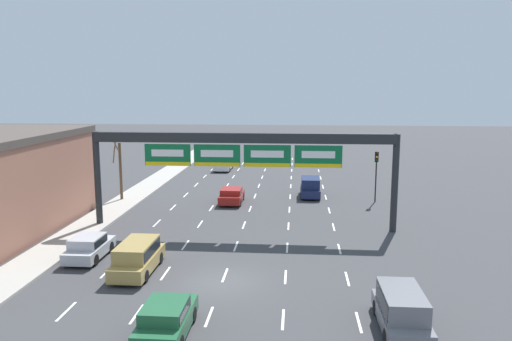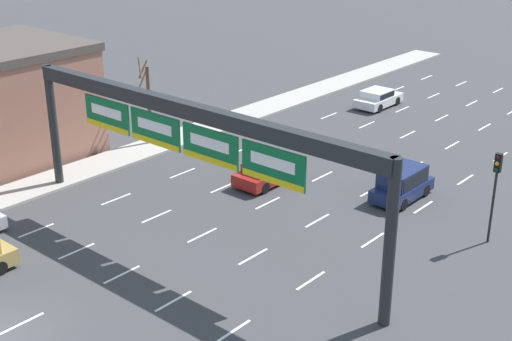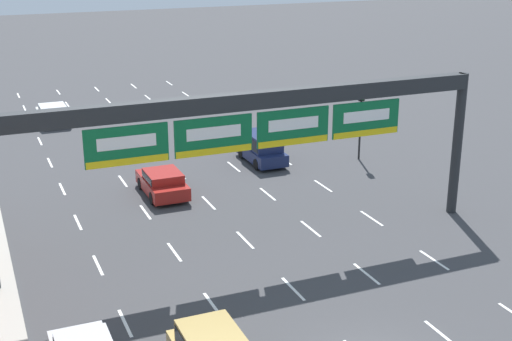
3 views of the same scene
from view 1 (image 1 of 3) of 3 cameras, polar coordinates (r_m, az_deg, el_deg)
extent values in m
plane|color=#3D3D3F|center=(26.88, -3.88, -12.62)|extent=(220.00, 220.00, 0.00)
cube|color=#A8A399|center=(30.56, -25.73, -10.66)|extent=(2.80, 110.00, 0.15)
cube|color=white|center=(25.20, -20.86, -14.81)|extent=(0.12, 2.00, 0.01)
cube|color=white|center=(29.43, -16.65, -11.00)|extent=(0.12, 2.00, 0.01)
cube|color=white|center=(33.87, -13.58, -8.13)|extent=(0.12, 2.00, 0.01)
cube|color=white|center=(38.45, -11.27, -5.92)|extent=(0.12, 2.00, 0.01)
cube|color=white|center=(43.12, -9.47, -4.18)|extent=(0.12, 2.00, 0.01)
cube|color=white|center=(47.86, -8.02, -2.78)|extent=(0.12, 2.00, 0.01)
cube|color=white|center=(52.65, -6.84, -1.62)|extent=(0.12, 2.00, 0.01)
cube|color=white|center=(57.47, -5.86, -0.67)|extent=(0.12, 2.00, 0.01)
cube|color=white|center=(62.32, -5.04, 0.14)|extent=(0.12, 2.00, 0.01)
cube|color=white|center=(67.20, -4.33, 0.84)|extent=(0.12, 2.00, 0.01)
cube|color=white|center=(72.09, -3.71, 1.44)|extent=(0.12, 2.00, 0.01)
cube|color=white|center=(24.03, -13.46, -15.66)|extent=(0.12, 2.00, 0.01)
cube|color=white|center=(28.43, -10.31, -11.48)|extent=(0.12, 2.00, 0.01)
cube|color=white|center=(33.01, -8.07, -8.42)|extent=(0.12, 2.00, 0.01)
cube|color=white|center=(37.69, -6.41, -6.11)|extent=(0.12, 2.00, 0.01)
cube|color=white|center=(42.45, -5.13, -4.30)|extent=(0.12, 2.00, 0.01)
cube|color=white|center=(47.26, -4.11, -2.86)|extent=(0.12, 2.00, 0.01)
cube|color=white|center=(52.10, -3.28, -1.69)|extent=(0.12, 2.00, 0.01)
cube|color=white|center=(56.97, -2.60, -0.72)|extent=(0.12, 2.00, 0.01)
cube|color=white|center=(61.86, -2.02, 0.10)|extent=(0.12, 2.00, 0.01)
cube|color=white|center=(66.77, -1.53, 0.81)|extent=(0.12, 2.00, 0.01)
cube|color=white|center=(71.69, -1.10, 1.41)|extent=(0.12, 2.00, 0.01)
cube|color=white|center=(23.27, -5.39, -16.30)|extent=(0.12, 2.00, 0.01)
cube|color=white|center=(27.80, -3.57, -11.84)|extent=(0.12, 2.00, 0.01)
cube|color=white|center=(32.46, -2.31, -8.65)|extent=(0.12, 2.00, 0.01)
cube|color=white|center=(37.22, -1.39, -6.26)|extent=(0.12, 2.00, 0.01)
cube|color=white|center=(42.03, -0.68, -4.41)|extent=(0.12, 2.00, 0.01)
cube|color=white|center=(46.88, -0.11, -2.94)|extent=(0.12, 2.00, 0.01)
cube|color=white|center=(51.75, 0.34, -1.75)|extent=(0.12, 2.00, 0.01)
cube|color=white|center=(56.65, 0.72, -0.76)|extent=(0.12, 2.00, 0.01)
cube|color=white|center=(61.57, 1.03, 0.06)|extent=(0.12, 2.00, 0.01)
cube|color=white|center=(66.50, 1.30, 0.77)|extent=(0.12, 2.00, 0.01)
cube|color=white|center=(71.44, 1.53, 1.38)|extent=(0.12, 2.00, 0.01)
cube|color=white|center=(22.97, 3.11, -16.63)|extent=(0.12, 2.00, 0.01)
cube|color=white|center=(27.55, 3.39, -12.05)|extent=(0.12, 2.00, 0.01)
cube|color=white|center=(32.25, 3.59, -8.78)|extent=(0.12, 2.00, 0.01)
cube|color=white|center=(37.03, 3.73, -6.36)|extent=(0.12, 2.00, 0.01)
cube|color=white|center=(41.86, 3.84, -4.49)|extent=(0.12, 2.00, 0.01)
cube|color=white|center=(46.73, 3.93, -3.00)|extent=(0.12, 2.00, 0.01)
cube|color=white|center=(51.62, 4.00, -1.80)|extent=(0.12, 2.00, 0.01)
cube|color=white|center=(56.53, 4.06, -0.81)|extent=(0.12, 2.00, 0.01)
cube|color=white|center=(61.46, 4.10, 0.02)|extent=(0.12, 2.00, 0.01)
cube|color=white|center=(66.39, 4.15, 0.73)|extent=(0.12, 2.00, 0.01)
cube|color=white|center=(71.34, 4.18, 1.35)|extent=(0.12, 2.00, 0.01)
cube|color=white|center=(23.14, 11.66, -16.62)|extent=(0.12, 2.00, 0.01)
cube|color=white|center=(27.69, 10.39, -12.08)|extent=(0.12, 2.00, 0.01)
cube|color=white|center=(32.37, 9.51, -8.83)|extent=(0.12, 2.00, 0.01)
cube|color=white|center=(37.13, 8.86, -6.41)|extent=(0.12, 2.00, 0.01)
cube|color=white|center=(41.95, 8.37, -4.54)|extent=(0.12, 2.00, 0.01)
cube|color=white|center=(46.81, 7.97, -3.05)|extent=(0.12, 2.00, 0.01)
cube|color=white|center=(51.70, 7.66, -1.85)|extent=(0.12, 2.00, 0.01)
cube|color=white|center=(56.60, 7.40, -0.85)|extent=(0.12, 2.00, 0.01)
cube|color=white|center=(61.52, 7.18, -0.02)|extent=(0.12, 2.00, 0.01)
cube|color=white|center=(66.45, 6.99, 0.70)|extent=(0.12, 2.00, 0.01)
cube|color=white|center=(71.39, 6.83, 1.31)|extent=(0.12, 2.00, 0.01)
cylinder|color=#232628|center=(38.33, -17.65, -0.93)|extent=(0.47, 0.47, 6.93)
cylinder|color=#232628|center=(36.17, 15.58, -1.44)|extent=(0.47, 0.47, 6.93)
cube|color=#232628|center=(35.25, -1.56, 3.75)|extent=(21.40, 0.60, 0.70)
cube|color=#0C6033|center=(36.02, -10.07, 1.77)|extent=(3.30, 0.08, 1.55)
cube|color=white|center=(35.96, -10.09, 1.98)|extent=(2.31, 0.02, 0.50)
cube|color=yellow|center=(36.06, -10.05, 0.76)|extent=(3.24, 0.02, 0.28)
cube|color=#0C6033|center=(35.29, -4.47, 1.73)|extent=(3.30, 0.08, 1.55)
cube|color=white|center=(35.23, -4.49, 1.94)|extent=(2.31, 0.02, 0.50)
cube|color=yellow|center=(35.34, -4.47, 0.70)|extent=(3.24, 0.02, 0.28)
cube|color=#0C6033|center=(34.91, 1.29, 1.67)|extent=(3.30, 0.08, 1.55)
cube|color=white|center=(34.85, 1.29, 1.89)|extent=(2.31, 0.02, 0.50)
cube|color=yellow|center=(34.96, 1.29, 0.63)|extent=(3.24, 0.02, 0.28)
cube|color=#0C6033|center=(34.89, 7.13, 1.59)|extent=(3.30, 0.08, 1.55)
cube|color=white|center=(34.82, 7.14, 1.81)|extent=(2.31, 0.02, 0.50)
cube|color=yellow|center=(34.94, 7.11, 0.55)|extent=(3.24, 0.02, 0.28)
cube|color=#235B38|center=(21.77, -10.15, -16.68)|extent=(1.81, 4.21, 0.73)
cube|color=#235B38|center=(21.27, -10.38, -15.43)|extent=(1.67, 2.19, 0.54)
cube|color=black|center=(21.27, -10.38, -15.43)|extent=(1.70, 2.01, 0.39)
cylinder|color=black|center=(23.17, -11.35, -15.68)|extent=(0.22, 0.66, 0.66)
cylinder|color=black|center=(22.80, -7.23, -16.00)|extent=(0.22, 0.66, 0.66)
cube|color=slate|center=(22.72, 16.23, -15.86)|extent=(1.80, 4.49, 0.66)
cube|color=slate|center=(22.37, 16.35, -14.12)|extent=(1.66, 3.15, 0.89)
cube|color=black|center=(22.37, 16.35, -14.12)|extent=(1.69, 2.89, 0.64)
cylinder|color=black|center=(23.86, 13.57, -14.99)|extent=(0.22, 0.66, 0.66)
cylinder|color=black|center=(24.17, 17.50, -14.85)|extent=(0.22, 0.66, 0.66)
cylinder|color=black|center=(21.47, 14.72, -17.95)|extent=(0.22, 0.66, 0.66)
cylinder|color=black|center=(21.81, 19.13, -17.72)|extent=(0.22, 0.66, 0.66)
cube|color=maroon|center=(44.15, -2.79, -3.02)|extent=(1.88, 4.07, 0.68)
cube|color=maroon|center=(43.80, -2.83, -2.36)|extent=(1.73, 2.12, 0.46)
cube|color=black|center=(43.80, -2.83, -2.36)|extent=(1.77, 1.95, 0.33)
cylinder|color=black|center=(45.50, -3.66, -2.93)|extent=(0.22, 0.66, 0.66)
cylinder|color=black|center=(45.29, -1.51, -2.97)|extent=(0.22, 0.66, 0.66)
cylinder|color=black|center=(43.14, -4.12, -3.62)|extent=(0.22, 0.66, 0.66)
cylinder|color=black|center=(42.92, -1.86, -3.67)|extent=(0.22, 0.66, 0.66)
cube|color=#A88947|center=(28.75, -13.36, -10.16)|extent=(1.85, 4.76, 0.73)
cube|color=#A88947|center=(28.47, -13.44, -8.75)|extent=(1.70, 3.33, 0.79)
cube|color=black|center=(28.47, -13.44, -8.75)|extent=(1.74, 3.06, 0.57)
cylinder|color=black|center=(30.36, -14.03, -9.59)|extent=(0.22, 0.66, 0.66)
cylinder|color=black|center=(29.88, -10.94, -9.79)|extent=(0.22, 0.66, 0.66)
cylinder|color=black|center=(27.84, -15.93, -11.45)|extent=(0.22, 0.66, 0.66)
cylinder|color=black|center=(27.32, -12.56, -11.72)|extent=(0.22, 0.66, 0.66)
cube|color=#B7B7BC|center=(31.76, -18.47, -8.59)|extent=(1.78, 4.00, 0.64)
cube|color=#B7B7BC|center=(31.37, -18.70, -7.66)|extent=(1.64, 2.08, 0.59)
cube|color=black|center=(31.37, -18.70, -7.66)|extent=(1.68, 1.91, 0.42)
cylinder|color=black|center=(33.17, -18.93, -8.18)|extent=(0.22, 0.66, 0.66)
cylinder|color=black|center=(32.57, -16.31, -8.37)|extent=(0.22, 0.66, 0.66)
cylinder|color=black|center=(31.10, -20.70, -9.47)|extent=(0.22, 0.66, 0.66)
cylinder|color=black|center=(30.46, -17.93, -9.71)|extent=(0.22, 0.66, 0.66)
cube|color=silver|center=(61.46, -3.76, 0.51)|extent=(1.94, 4.28, 0.62)
cube|color=silver|center=(61.12, -3.80, 1.01)|extent=(1.79, 2.22, 0.55)
cube|color=black|center=(61.12, -3.80, 1.01)|extent=(1.83, 2.05, 0.39)
cylinder|color=black|center=(62.87, -4.39, 0.54)|extent=(0.22, 0.66, 0.66)
cylinder|color=black|center=(62.62, -2.79, 0.52)|extent=(0.22, 0.66, 0.66)
cylinder|color=black|center=(60.37, -4.77, 0.16)|extent=(0.22, 0.66, 0.66)
cylinder|color=black|center=(60.11, -3.10, 0.13)|extent=(0.22, 0.66, 0.66)
cube|color=#19234C|center=(46.81, 6.21, -2.34)|extent=(1.77, 4.05, 0.69)
cube|color=#19234C|center=(46.62, 6.23, -1.38)|extent=(1.63, 2.83, 0.91)
cube|color=black|center=(46.62, 6.23, -1.38)|extent=(1.66, 2.61, 0.65)
cylinder|color=black|center=(48.03, 5.21, -2.28)|extent=(0.22, 0.66, 0.66)
cylinder|color=black|center=(48.07, 7.11, -2.30)|extent=(0.22, 0.66, 0.66)
cylinder|color=black|center=(45.65, 5.24, -2.90)|extent=(0.22, 0.66, 0.66)
cylinder|color=black|center=(45.70, 7.24, -2.93)|extent=(0.22, 0.66, 0.66)
cylinder|color=black|center=(45.41, 13.52, -1.29)|extent=(0.12, 0.12, 3.62)
cube|color=black|center=(45.05, 13.63, 1.53)|extent=(0.30, 0.24, 0.90)
sphere|color=#3D0E0C|center=(44.88, 13.67, 1.89)|extent=(0.20, 0.20, 0.20)
sphere|color=gold|center=(44.92, 13.66, 1.51)|extent=(0.20, 0.20, 0.20)
sphere|color=#0E3515|center=(44.96, 13.64, 1.13)|extent=(0.20, 0.20, 0.20)
cylinder|color=brown|center=(46.16, -15.22, -0.07)|extent=(0.25, 0.25, 5.10)
cylinder|color=brown|center=(45.95, -15.80, 2.76)|extent=(0.17, 0.86, 1.06)
cylinder|color=brown|center=(46.03, -15.92, 1.72)|extent=(0.31, 1.11, 1.32)
cylinder|color=brown|center=(45.55, -15.82, 2.95)|extent=(0.89, 0.65, 1.16)
camera|label=2|loc=(23.80, 60.44, 18.87)|focal=50.00mm
camera|label=3|loc=(17.15, -57.52, 15.53)|focal=50.00mm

